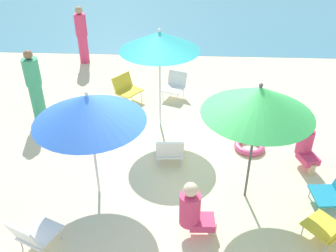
% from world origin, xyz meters
% --- Properties ---
extents(ground_plane, '(40.00, 40.00, 0.00)m').
position_xyz_m(ground_plane, '(0.00, 0.00, 0.00)').
color(ground_plane, beige).
extents(umbrella_blue, '(1.67, 1.67, 1.87)m').
position_xyz_m(umbrella_blue, '(-1.21, -0.57, 1.59)').
color(umbrella_blue, silver).
rests_on(umbrella_blue, ground_plane).
extents(umbrella_teal, '(1.55, 1.55, 2.10)m').
position_xyz_m(umbrella_teal, '(-0.33, 1.54, 1.86)').
color(umbrella_teal, silver).
rests_on(umbrella_teal, ground_plane).
extents(umbrella_green, '(1.61, 1.61, 2.04)m').
position_xyz_m(umbrella_green, '(1.20, -0.54, 1.76)').
color(umbrella_green, '#4C4C51').
rests_on(umbrella_green, ground_plane).
extents(beach_chair_a, '(0.72, 0.73, 0.57)m').
position_xyz_m(beach_chair_a, '(2.25, -1.45, 0.29)').
color(beach_chair_a, gold).
rests_on(beach_chair_a, ground_plane).
extents(beach_chair_b, '(0.72, 0.74, 0.62)m').
position_xyz_m(beach_chair_b, '(-1.20, 2.60, 0.34)').
color(beach_chair_b, gold).
rests_on(beach_chair_b, ground_plane).
extents(beach_chair_c, '(0.63, 0.67, 0.58)m').
position_xyz_m(beach_chair_c, '(-0.07, 2.89, 0.30)').
color(beach_chair_c, white).
rests_on(beach_chair_c, ground_plane).
extents(beach_chair_d, '(0.56, 0.54, 0.52)m').
position_xyz_m(beach_chair_d, '(2.53, -0.70, 0.26)').
color(beach_chair_d, teal).
rests_on(beach_chair_d, ground_plane).
extents(beach_chair_e, '(0.65, 0.72, 0.64)m').
position_xyz_m(beach_chair_e, '(-1.83, -1.80, 0.33)').
color(beach_chair_e, white).
rests_on(beach_chair_e, ground_plane).
extents(beach_chair_f, '(0.52, 0.63, 0.64)m').
position_xyz_m(beach_chair_f, '(-0.07, 0.21, 0.32)').
color(beach_chair_f, white).
rests_on(beach_chair_f, ground_plane).
extents(person_a, '(0.55, 0.31, 0.95)m').
position_xyz_m(person_a, '(0.33, -1.39, 0.47)').
color(person_a, '#DB3866').
rests_on(person_a, ground_plane).
extents(person_b, '(0.33, 0.33, 1.55)m').
position_xyz_m(person_b, '(-2.99, 1.74, 0.77)').
color(person_b, '#389970').
rests_on(person_b, ground_plane).
extents(person_c, '(0.32, 0.32, 1.60)m').
position_xyz_m(person_c, '(-2.75, 4.86, 0.80)').
color(person_c, '#DB3866').
rests_on(person_c, ground_plane).
extents(person_d, '(0.39, 0.53, 0.88)m').
position_xyz_m(person_d, '(2.34, 0.34, 0.43)').
color(person_d, '#DB3866').
rests_on(person_d, ground_plane).
extents(swim_ring, '(0.59, 0.59, 0.12)m').
position_xyz_m(swim_ring, '(1.44, 0.78, 0.06)').
color(swim_ring, '#E54C7F').
rests_on(swim_ring, ground_plane).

